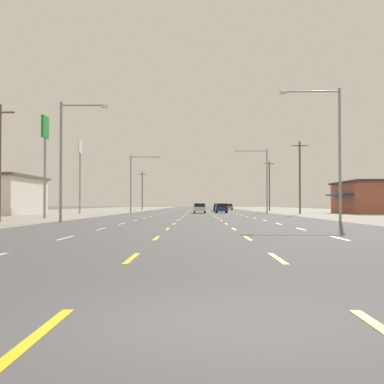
# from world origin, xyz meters

# --- Properties ---
(ground_plane) EXTENTS (572.00, 572.00, 0.00)m
(ground_plane) POSITION_xyz_m (0.00, 66.00, 0.00)
(ground_plane) COLOR #4C4C4F
(lot_apron_left) EXTENTS (28.00, 440.00, 0.01)m
(lot_apron_left) POSITION_xyz_m (-24.75, 66.00, 0.00)
(lot_apron_left) COLOR gray
(lot_apron_left) RESTS_ON ground
(lot_apron_right) EXTENTS (28.00, 440.00, 0.01)m
(lot_apron_right) POSITION_xyz_m (24.75, 66.00, 0.00)
(lot_apron_right) COLOR gray
(lot_apron_right) RESTS_ON ground
(lane_markings) EXTENTS (10.64, 227.60, 0.01)m
(lane_markings) POSITION_xyz_m (0.00, 104.50, 0.01)
(lane_markings) COLOR white
(lane_markings) RESTS_ON ground
(signal_span_wire) EXTENTS (25.34, 0.52, 9.52)m
(signal_span_wire) POSITION_xyz_m (-0.66, 6.82, 5.43)
(signal_span_wire) COLOR brown
(signal_span_wire) RESTS_ON ground
(sedan_center_turn_nearest) EXTENTS (1.80, 4.50, 1.46)m
(sedan_center_turn_nearest) POSITION_xyz_m (0.13, 73.02, 0.76)
(sedan_center_turn_nearest) COLOR white
(sedan_center_turn_nearest) RESTS_ON ground
(sedan_inner_right_near) EXTENTS (1.80, 4.50, 1.46)m
(sedan_inner_right_near) POSITION_xyz_m (3.51, 75.90, 0.76)
(sedan_inner_right_near) COLOR navy
(sedan_inner_right_near) RESTS_ON ground
(sedan_inner_right_mid) EXTENTS (1.80, 4.50, 1.46)m
(sedan_inner_right_mid) POSITION_xyz_m (3.73, 94.05, 0.76)
(sedan_inner_right_mid) COLOR black
(sedan_inner_right_mid) RESTS_ON ground
(sedan_far_right_midfar) EXTENTS (1.80, 4.50, 1.46)m
(sedan_far_right_midfar) POSITION_xyz_m (7.09, 117.34, 0.76)
(sedan_far_right_midfar) COLOR #B28C33
(sedan_far_right_midfar) RESTS_ON ground
(storefront_right_row_2) EXTENTS (12.80, 15.71, 4.72)m
(storefront_right_row_2) POSITION_xyz_m (27.00, 72.37, 2.37)
(storefront_right_row_2) COLOR #A35642
(storefront_right_row_2) RESTS_ON ground
(pole_sign_left_row_1) EXTENTS (0.24, 1.82, 9.68)m
(pole_sign_left_row_1) POSITION_xyz_m (-14.64, 43.79, 7.25)
(pole_sign_left_row_1) COLOR gray
(pole_sign_left_row_1) RESTS_ON ground
(pole_sign_left_row_2) EXTENTS (0.24, 1.94, 10.48)m
(pole_sign_left_row_2) POSITION_xyz_m (-17.00, 69.07, 7.84)
(pole_sign_left_row_2) COLOR gray
(pole_sign_left_row_2) RESTS_ON ground
(streetlight_left_row_0) EXTENTS (3.55, 0.26, 8.80)m
(streetlight_left_row_0) POSITION_xyz_m (-9.79, 32.45, 5.08)
(streetlight_left_row_0) COLOR gray
(streetlight_left_row_0) RESTS_ON ground
(streetlight_right_row_0) EXTENTS (4.46, 0.26, 9.78)m
(streetlight_right_row_0) POSITION_xyz_m (9.69, 32.45, 5.70)
(streetlight_right_row_0) COLOR gray
(streetlight_right_row_0) RESTS_ON ground
(streetlight_left_row_1) EXTENTS (4.66, 0.26, 8.65)m
(streetlight_left_row_1) POSITION_xyz_m (-9.60, 72.45, 5.13)
(streetlight_left_row_1) COLOR gray
(streetlight_left_row_1) RESTS_ON ground
(streetlight_right_row_1) EXTENTS (4.93, 0.26, 9.53)m
(streetlight_right_row_1) POSITION_xyz_m (9.60, 72.45, 5.62)
(streetlight_right_row_1) COLOR gray
(streetlight_right_row_1) RESTS_ON ground
(utility_pole_right_row_1) EXTENTS (2.20, 0.26, 10.11)m
(utility_pole_right_row_1) POSITION_xyz_m (14.09, 67.63, 5.25)
(utility_pole_right_row_1) COLOR brown
(utility_pole_right_row_1) RESTS_ON ground
(utility_pole_right_row_2) EXTENTS (2.20, 0.26, 10.15)m
(utility_pole_right_row_2) POSITION_xyz_m (14.32, 100.44, 5.27)
(utility_pole_right_row_2) COLOR brown
(utility_pole_right_row_2) RESTS_ON ground
(utility_pole_left_row_3) EXTENTS (2.20, 0.26, 9.57)m
(utility_pole_left_row_3) POSITION_xyz_m (-14.20, 126.88, 4.98)
(utility_pole_left_row_3) COLOR brown
(utility_pole_left_row_3) RESTS_ON ground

